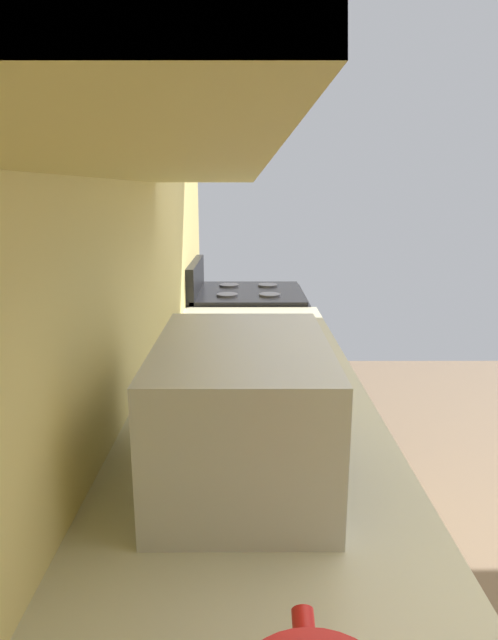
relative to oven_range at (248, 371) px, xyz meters
name	(u,v)px	position (x,y,z in m)	size (l,w,h in m)	color
wall_back	(97,227)	(-1.54, 0.36, 0.90)	(4.03, 0.12, 2.73)	#E4CF7A
oven_range	(248,371)	(0.00, 0.00, 0.00)	(0.64, 0.62, 1.08)	black
microwave	(243,410)	(-1.86, 0.01, 0.57)	(0.48, 0.33, 0.27)	#B7BABF
bowl	(264,337)	(-0.99, -0.05, 0.47)	(0.14, 0.14, 0.07)	#4C8CBF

